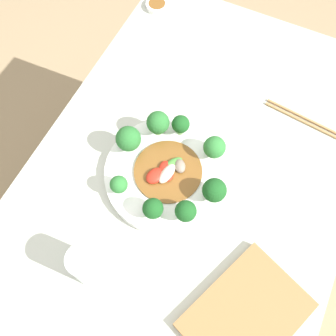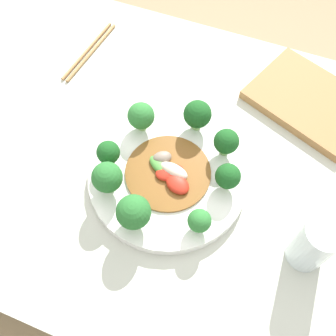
# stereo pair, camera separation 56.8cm
# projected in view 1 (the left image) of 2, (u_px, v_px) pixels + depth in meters

# --- Properties ---
(ground_plane) EXTENTS (8.00, 8.00, 0.00)m
(ground_plane) POSITION_uv_depth(u_px,v_px,m) (182.00, 248.00, 1.61)
(ground_plane) COLOR #9E8460
(table) EXTENTS (1.14, 0.75, 0.74)m
(table) POSITION_uv_depth(u_px,v_px,m) (185.00, 221.00, 1.28)
(table) COLOR #B7BCAD
(table) RESTS_ON ground_plane
(plate) EXTENTS (0.30, 0.30, 0.02)m
(plate) POSITION_uv_depth(u_px,v_px,m) (168.00, 174.00, 0.93)
(plate) COLOR white
(plate) RESTS_ON table
(broccoli_southeast) EXTENTS (0.05, 0.05, 0.07)m
(broccoli_southeast) POSITION_uv_depth(u_px,v_px,m) (214.00, 147.00, 0.91)
(broccoli_southeast) COLOR #89B76B
(broccoli_southeast) RESTS_ON plate
(broccoli_north) EXTENTS (0.06, 0.06, 0.07)m
(broccoli_north) POSITION_uv_depth(u_px,v_px,m) (128.00, 139.00, 0.91)
(broccoli_north) COLOR #70A356
(broccoli_north) RESTS_ON plate
(broccoli_northwest) EXTENTS (0.04, 0.04, 0.05)m
(broccoli_northwest) POSITION_uv_depth(u_px,v_px,m) (119.00, 185.00, 0.88)
(broccoli_northwest) COLOR #70A356
(broccoli_northwest) RESTS_ON plate
(broccoli_south) EXTENTS (0.05, 0.05, 0.07)m
(broccoli_south) POSITION_uv_depth(u_px,v_px,m) (214.00, 190.00, 0.86)
(broccoli_south) COLOR #7AAD5B
(broccoli_south) RESTS_ON plate
(broccoli_northeast) EXTENTS (0.06, 0.06, 0.07)m
(broccoli_northeast) POSITION_uv_depth(u_px,v_px,m) (158.00, 123.00, 0.93)
(broccoli_northeast) COLOR #70A356
(broccoli_northeast) RESTS_ON plate
(broccoli_east) EXTENTS (0.04, 0.04, 0.06)m
(broccoli_east) POSITION_uv_depth(u_px,v_px,m) (181.00, 124.00, 0.93)
(broccoli_east) COLOR #70A356
(broccoli_east) RESTS_ON plate
(broccoli_southwest) EXTENTS (0.05, 0.05, 0.06)m
(broccoli_southwest) POSITION_uv_depth(u_px,v_px,m) (186.00, 211.00, 0.84)
(broccoli_southwest) COLOR #70A356
(broccoli_southwest) RESTS_ON plate
(broccoli_west) EXTENTS (0.05, 0.05, 0.06)m
(broccoli_west) POSITION_uv_depth(u_px,v_px,m) (153.00, 209.00, 0.85)
(broccoli_west) COLOR #89B76B
(broccoli_west) RESTS_ON plate
(stirfry_center) EXTENTS (0.16, 0.16, 0.02)m
(stirfry_center) POSITION_uv_depth(u_px,v_px,m) (167.00, 171.00, 0.92)
(stirfry_center) COLOR brown
(stirfry_center) RESTS_ON plate
(drinking_glass) EXTENTS (0.06, 0.06, 0.12)m
(drinking_glass) POSITION_uv_depth(u_px,v_px,m) (87.00, 265.00, 0.79)
(drinking_glass) COLOR silver
(drinking_glass) RESTS_ON table
(chopsticks) EXTENTS (0.04, 0.20, 0.01)m
(chopsticks) POSITION_uv_depth(u_px,v_px,m) (302.00, 119.00, 1.01)
(chopsticks) COLOR #AD7F4C
(chopsticks) RESTS_ON table
(sauce_dish) EXTENTS (0.07, 0.07, 0.02)m
(sauce_dish) POSITION_uv_depth(u_px,v_px,m) (157.00, 5.00, 1.17)
(sauce_dish) COLOR white
(sauce_dish) RESTS_ON table
(cutting_board) EXTENTS (0.29, 0.25, 0.02)m
(cutting_board) POSITION_uv_depth(u_px,v_px,m) (246.00, 315.00, 0.80)
(cutting_board) COLOR olive
(cutting_board) RESTS_ON table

